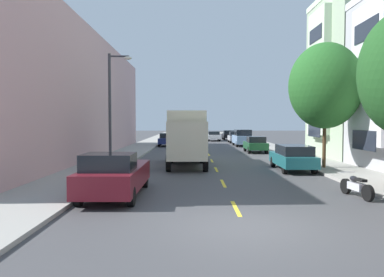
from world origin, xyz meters
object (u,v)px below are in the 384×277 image
delivery_box_truck (185,135)px  parked_hatchback_black (227,135)px  parked_suv_sky (241,138)px  parked_hatchback_champagne (171,136)px  parked_hatchback_navy (165,140)px  parked_wagon_teal (291,157)px  parked_hatchback_forest (254,144)px  parked_motorcycle (355,186)px  parked_hatchback_silver (234,137)px  street_lamp (111,102)px  parked_pickup_burgundy (113,175)px  moving_white_sedan (212,136)px  street_tree_second (324,86)px

delivery_box_truck → parked_hatchback_black: size_ratio=1.89×
parked_suv_sky → parked_hatchback_champagne: size_ratio=1.19×
parked_hatchback_navy → parked_wagon_teal: (8.89, -22.15, 0.05)m
parked_hatchback_forest → parked_motorcycle: size_ratio=1.95×
parked_hatchback_silver → parked_hatchback_forest: size_ratio=1.00×
parked_motorcycle → parked_hatchback_champagne: bearing=102.9°
street_lamp → parked_pickup_burgundy: bearing=-77.6°
parked_hatchback_black → moving_white_sedan: size_ratio=0.89×
street_lamp → parked_pickup_burgundy: 7.91m
parked_motorcycle → parked_pickup_burgundy: bearing=179.3°
parked_hatchback_black → parked_motorcycle: (0.45, -45.09, -0.35)m
parked_hatchback_champagne → parked_suv_sky: bearing=-48.0°
delivery_box_truck → parked_motorcycle: bearing=-57.9°
parked_hatchback_black → parked_hatchback_silver: bearing=-89.1°
parked_hatchback_champagne → parked_wagon_teal: bearing=-74.6°
street_lamp → parked_hatchback_silver: bearing=70.6°
delivery_box_truck → parked_suv_sky: delivery_box_truck is taller
street_tree_second → parked_motorcycle: (-1.65, -8.13, -4.55)m
parked_hatchback_champagne → parked_hatchback_black: bearing=32.9°
parked_wagon_teal → parked_hatchback_silver: bearing=90.0°
parked_hatchback_navy → delivery_box_truck: bearing=-82.2°
parked_pickup_burgundy → parked_hatchback_black: size_ratio=1.32×
parked_hatchback_navy → moving_white_sedan: parked_hatchback_navy is taller
street_tree_second → parked_motorcycle: street_tree_second is taller
street_tree_second → parked_hatchback_silver: size_ratio=1.83×
parked_hatchback_silver → street_lamp: bearing=-109.4°
parked_hatchback_forest → delivery_box_truck: bearing=-121.8°
parked_motorcycle → parked_hatchback_forest: bearing=90.9°
parked_hatchback_champagne → parked_motorcycle: 40.56m
parked_hatchback_black → moving_white_sedan: 4.24m
street_lamp → parked_hatchback_champagne: (1.62, 32.31, -3.19)m
street_tree_second → street_lamp: street_tree_second is taller
delivery_box_truck → parked_suv_sky: size_ratio=1.57×
moving_white_sedan → parked_hatchback_black: bearing=54.0°
parked_hatchback_champagne → parked_hatchback_forest: same height
parked_hatchback_silver → moving_white_sedan: parked_hatchback_silver is taller
street_lamp → moving_white_sedan: 35.45m
parked_suv_sky → parked_motorcycle: bearing=-89.5°
parked_suv_sky → moving_white_sedan: parked_suv_sky is taller
parked_pickup_burgundy → parked_hatchback_forest: size_ratio=1.33×
street_lamp → parked_hatchback_silver: size_ratio=1.63×
parked_suv_sky → parked_hatchback_silver: size_ratio=1.20×
street_tree_second → parked_hatchback_forest: bearing=99.1°
street_lamp → parked_hatchback_forest: (10.37, 13.27, -3.19)m
delivery_box_truck → parked_hatchback_silver: bearing=76.6°
delivery_box_truck → parked_hatchback_black: delivery_box_truck is taller
parked_suv_sky → parked_motorcycle: size_ratio=2.35×
street_lamp → parked_hatchback_navy: size_ratio=1.62×
parked_wagon_teal → parked_pickup_burgundy: bearing=-139.2°
street_tree_second → delivery_box_truck: size_ratio=0.97×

